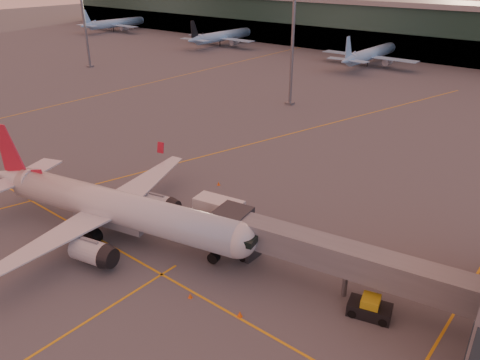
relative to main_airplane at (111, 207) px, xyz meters
The scene contains 13 objects.
ground 9.18m from the main_airplane, 53.40° to the right, with size 600.00×600.00×0.00m, color #4C4F54.
taxi_markings 37.96m from the main_airplane, 93.48° to the left, with size 100.12×173.00×0.01m.
mast_west_far 101.96m from the main_airplane, 146.98° to the left, with size 2.40×2.40×25.60m.
mast_west_near 62.11m from the main_airplane, 104.18° to the left, with size 2.40×2.40×25.60m.
distant_aircraft_row 112.43m from the main_airplane, 98.17° to the left, with size 290.00×34.00×13.00m.
main_airplane is the anchor object (origin of this frame).
jet_bridge 28.39m from the main_airplane, 15.10° to the left, with size 29.70×7.89×5.64m.
catering_truck 12.35m from the main_airplane, 40.92° to the left, with size 6.01×3.39×4.40m.
pushback_tug 29.84m from the main_airplane, 11.52° to the left, with size 4.20×2.92×1.96m.
cone_nose 20.51m from the main_airplane, ahead, with size 0.47×0.47×0.60m.
cone_tail 20.40m from the main_airplane, behind, with size 0.44×0.44×0.55m.
cone_wing_left 18.04m from the main_airplane, 88.29° to the left, with size 0.43×0.43×0.55m.
cone_fwd 15.46m from the main_airplane, ahead, with size 0.40×0.40×0.51m.
Camera 1 is at (35.98, -20.31, 28.99)m, focal length 35.00 mm.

